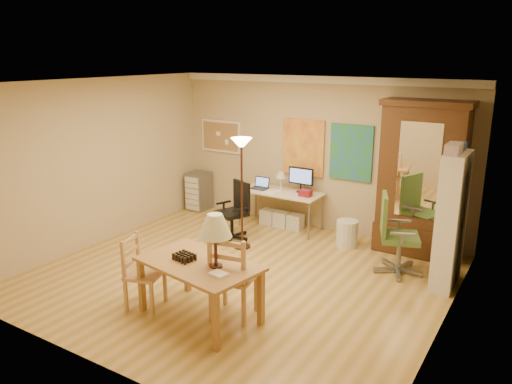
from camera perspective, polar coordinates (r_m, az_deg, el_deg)
The scene contains 16 objects.
floor at distance 7.22m, azimuth -1.97°, elevation -9.58°, with size 5.50×5.50×0.00m, color olive.
crown_molding at distance 8.70m, azimuth 7.11°, elevation 12.64°, with size 5.50×0.08×0.12m, color white.
corkboard at distance 9.86m, azimuth -4.03°, elevation 6.38°, with size 0.90×0.04×0.62m, color #9B7448.
art_panel_left at distance 8.95m, azimuth 5.42°, elevation 5.09°, with size 0.80×0.04×1.00m, color yellow.
art_panel_right at distance 8.60m, azimuth 10.81°, elevation 4.45°, with size 0.75×0.04×0.95m, color #2967A5.
dining_table at distance 5.81m, azimuth -5.90°, elevation -6.94°, with size 1.56×1.09×1.34m.
ladder_chair_back at distance 6.00m, azimuth -2.69°, elevation -9.88°, with size 0.56×0.55×1.05m.
ladder_chair_left at distance 6.40m, azimuth -12.84°, elevation -9.17°, with size 0.51×0.52×0.92m.
torchiere_lamp at distance 7.80m, azimuth -1.67°, elevation 3.60°, with size 0.33×0.33×1.81m.
computer_desk at distance 9.02m, azimuth 3.08°, elevation -1.55°, with size 1.50×0.65×1.13m.
office_chair_black at distance 8.53m, azimuth -2.57°, elevation -3.63°, with size 0.61×0.61×0.99m.
office_chair_green at distance 7.49m, azimuth 15.71°, elevation -6.63°, with size 0.72×0.72×1.16m.
drawer_cart at distance 10.16m, azimuth -6.57°, elevation 0.11°, with size 0.38×0.45×0.76m.
armoire at distance 8.11m, azimuth 18.33°, elevation 0.35°, with size 1.31×0.62×2.41m.
bookshelf at distance 7.09m, azimuth 21.36°, elevation -3.17°, with size 0.28×0.74×1.84m.
wastebin at distance 8.32m, azimuth 10.36°, elevation -4.70°, with size 0.36×0.36×0.44m, color silver.
Camera 1 is at (3.64, -5.43, 3.06)m, focal length 35.00 mm.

